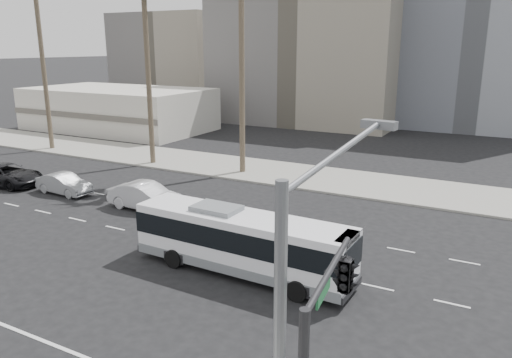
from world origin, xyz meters
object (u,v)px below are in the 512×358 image
Objects in this scene: city_bus at (242,240)px; car_b at (64,184)px; traffic_signal at (342,286)px; car_a at (146,196)px; car_c at (7,175)px; streetlight_corner at (294,348)px.

city_bus is 17.79m from car_b.
city_bus is 12.01m from traffic_signal.
city_bus reaches higher than car_b.
car_a is 7.30m from car_b.
city_bus is at bearing -105.82° from car_c.
car_a is 1.19× the size of car_b.
car_b is 0.70× the size of traffic_signal.
streetlight_corner is at bearing -54.29° from city_bus.
car_b is at bearing 155.48° from streetlight_corner.
car_a reaches higher than car_b.
car_c is at bearing 149.57° from traffic_signal.
car_a is 0.90× the size of car_c.
car_b is at bearing 91.15° from car_a.
car_b is at bearing 165.61° from city_bus.
city_bus is 13.30m from streetlight_corner.
city_bus is at bearing -116.29° from car_a.
car_a is at bearing 145.53° from streetlight_corner.
traffic_signal is at bearing -117.02° from car_b.
traffic_signal is (30.03, -13.20, 4.34)m from car_c.
car_c is at bearing 92.88° from car_a.
streetlight_corner is at bearing -103.01° from traffic_signal.
car_a is (-9.78, 4.98, -0.72)m from city_bus.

